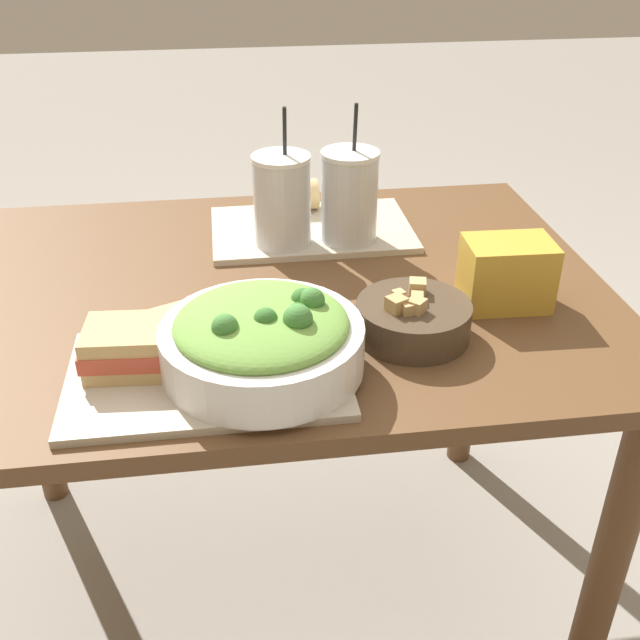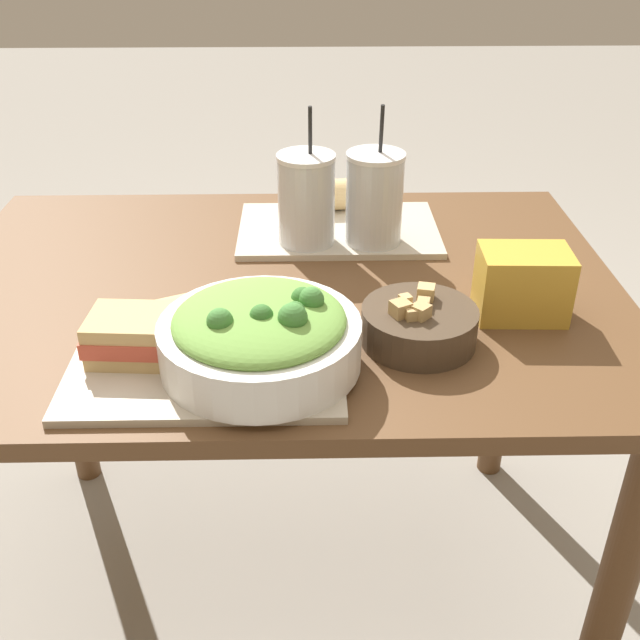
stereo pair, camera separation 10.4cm
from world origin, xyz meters
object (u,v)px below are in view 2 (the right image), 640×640
(baguette_near, at_px, (198,312))
(baguette_far, at_px, (323,195))
(chip_bag, at_px, (523,284))
(salad_bowl, at_px, (260,335))
(soup_bowl, at_px, (419,324))
(drink_cup_red, at_px, (374,201))
(sandwich_near, at_px, (143,336))
(drink_cup_dark, at_px, (306,202))

(baguette_near, distance_m, baguette_far, 0.51)
(baguette_near, xyz_separation_m, chip_bag, (0.50, 0.06, 0.01))
(salad_bowl, height_order, chip_bag, salad_bowl)
(soup_bowl, bearing_deg, drink_cup_red, 96.92)
(sandwich_near, relative_size, chip_bag, 1.13)
(salad_bowl, xyz_separation_m, sandwich_near, (-0.17, 0.02, -0.01))
(salad_bowl, relative_size, drink_cup_red, 1.10)
(sandwich_near, bearing_deg, baguette_near, 47.72)
(salad_bowl, bearing_deg, drink_cup_dark, 80.82)
(soup_bowl, xyz_separation_m, baguette_near, (-0.33, 0.02, 0.01))
(soup_bowl, height_order, sandwich_near, soup_bowl)
(baguette_near, xyz_separation_m, baguette_far, (0.20, 0.47, 0.00))
(salad_bowl, distance_m, chip_bag, 0.42)
(salad_bowl, distance_m, drink_cup_dark, 0.41)
(drink_cup_dark, bearing_deg, sandwich_near, -121.38)
(salad_bowl, distance_m, drink_cup_red, 0.45)
(sandwich_near, distance_m, drink_cup_dark, 0.45)
(drink_cup_red, bearing_deg, baguette_far, 119.79)
(baguette_far, distance_m, chip_bag, 0.51)
(soup_bowl, xyz_separation_m, drink_cup_red, (-0.04, 0.33, 0.06))
(sandwich_near, relative_size, baguette_far, 1.46)
(soup_bowl, distance_m, chip_bag, 0.19)
(baguette_far, bearing_deg, chip_bag, -149.03)
(salad_bowl, xyz_separation_m, soup_bowl, (0.23, 0.07, -0.03))
(salad_bowl, bearing_deg, drink_cup_red, 65.00)
(chip_bag, bearing_deg, sandwich_near, -165.61)
(baguette_near, relative_size, drink_cup_red, 0.58)
(sandwich_near, bearing_deg, soup_bowl, 10.57)
(baguette_far, relative_size, drink_cup_red, 0.43)
(soup_bowl, height_order, drink_cup_dark, drink_cup_dark)
(sandwich_near, distance_m, baguette_near, 0.10)
(salad_bowl, height_order, sandwich_near, salad_bowl)
(soup_bowl, relative_size, drink_cup_dark, 0.68)
(baguette_far, distance_m, drink_cup_dark, 0.17)
(drink_cup_dark, xyz_separation_m, chip_bag, (0.33, -0.26, -0.04))
(baguette_near, distance_m, drink_cup_red, 0.43)
(sandwich_near, bearing_deg, chip_bag, 16.24)
(soup_bowl, relative_size, drink_cup_red, 0.67)
(baguette_near, bearing_deg, drink_cup_red, -66.56)
(sandwich_near, height_order, drink_cup_dark, drink_cup_dark)
(drink_cup_dark, bearing_deg, salad_bowl, -99.18)
(drink_cup_red, relative_size, chip_bag, 1.81)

